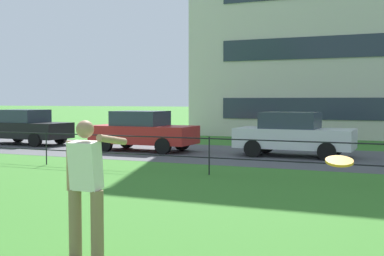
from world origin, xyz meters
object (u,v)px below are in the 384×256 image
Objects in this scene: person_thrower at (86,184)px; car_red_far_right at (143,131)px; car_black_far_left at (25,127)px; car_white_right at (293,134)px; frisbee at (339,161)px.

car_red_far_right is (-5.82, 11.94, -0.14)m from person_thrower.
car_black_far_left is 1.00× the size of car_white_right.
car_black_far_left is at bearing 140.29° from frisbee.
car_white_right is (-0.09, 12.29, -0.14)m from person_thrower.
person_thrower is 0.42× the size of car_black_far_left.
person_thrower is 12.29m from car_white_right.
person_thrower is 0.42× the size of car_white_right.
car_red_far_right is (6.18, -0.46, 0.00)m from car_black_far_left.
frisbee is at bearing -39.71° from car_black_far_left.
person_thrower is 3.06m from frisbee.
car_white_right is (5.74, 0.36, 0.00)m from car_red_far_right.
person_thrower is at bearing -63.99° from car_red_far_right.
person_thrower is 0.42× the size of car_red_far_right.
frisbee is 0.08× the size of car_black_far_left.
car_red_far_right is 1.00× the size of car_white_right.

